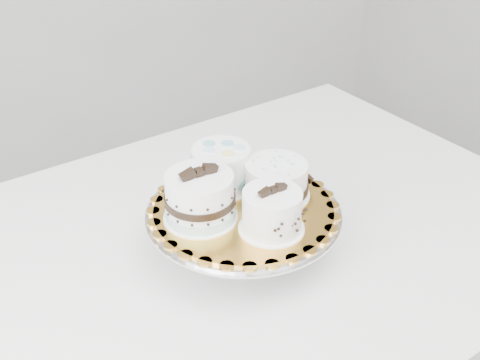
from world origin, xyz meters
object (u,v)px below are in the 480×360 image
cake_stand (243,223)px  cake_banded (200,199)px  table (223,270)px  cake_ribbon (277,180)px  cake_board (244,208)px  cake_dots (221,167)px  cake_swirl (272,212)px

cake_stand → cake_banded: size_ratio=2.71×
table → cake_banded: cake_banded is taller
cake_banded → cake_ribbon: cake_banded is taller
cake_board → cake_dots: size_ratio=2.38×
cake_board → cake_dots: cake_dots is taller
cake_stand → cake_dots: 0.11m
table → cake_banded: bearing=-154.5°
table → cake_swirl: 0.23m
cake_banded → cake_dots: 0.10m
table → cake_board: (0.02, -0.04, 0.16)m
cake_swirl → table: bearing=98.9°
cake_board → cake_swirl: bearing=-83.0°
cake_board → cake_swirl: size_ratio=2.86×
cake_dots → cake_ribbon: 0.10m
table → cake_ribbon: bearing=-29.4°
cake_dots → cake_ribbon: cake_dots is taller
table → cake_ribbon: 0.21m
cake_board → table: bearing=112.4°
cake_swirl → cake_banded: (-0.09, 0.08, 0.00)m
cake_board → cake_swirl: (0.01, -0.07, 0.03)m
cake_ribbon → cake_board: bearing=163.6°
table → cake_board: bearing=-73.8°
cake_ribbon → table: bearing=134.8°
cake_stand → cake_dots: size_ratio=2.60×
cake_swirl → cake_stand: bearing=93.0°
cake_banded → cake_dots: cake_banded is taller
cake_swirl → cake_banded: size_ratio=0.87×
cake_stand → cake_ribbon: size_ratio=2.38×
cake_board → cake_dots: 0.09m
cake_stand → cake_board: bearing=180.0°
cake_swirl → cake_ribbon: size_ratio=0.76×
cake_banded → cake_board: bearing=-7.8°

